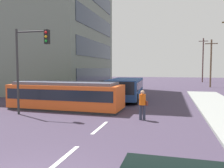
{
  "coord_description": "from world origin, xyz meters",
  "views": [
    {
      "loc": [
        3.31,
        -4.5,
        2.91
      ],
      "look_at": [
        -0.35,
        9.68,
        1.88
      ],
      "focal_mm": 36.75,
      "sensor_mm": 36.0,
      "label": 1
    }
  ],
  "objects_px": {
    "streetcar_tram": "(66,95)",
    "pedestrian_crossing": "(143,103)",
    "utility_pole_distant": "(203,59)",
    "city_bus": "(126,88)",
    "parked_sedan_mid": "(66,94)",
    "parked_sedan_far": "(93,88)",
    "traffic_light_mast": "(29,56)",
    "parked_sedan_furthest": "(108,84)",
    "utility_pole_far": "(211,62)"
  },
  "relations": [
    {
      "from": "streetcar_tram",
      "to": "pedestrian_crossing",
      "type": "distance_m",
      "value": 5.98
    },
    {
      "from": "pedestrian_crossing",
      "to": "utility_pole_distant",
      "type": "height_order",
      "value": "utility_pole_distant"
    },
    {
      "from": "city_bus",
      "to": "pedestrian_crossing",
      "type": "height_order",
      "value": "city_bus"
    },
    {
      "from": "parked_sedan_mid",
      "to": "parked_sedan_far",
      "type": "relative_size",
      "value": 1.01
    },
    {
      "from": "streetcar_tram",
      "to": "traffic_light_mast",
      "type": "height_order",
      "value": "traffic_light_mast"
    },
    {
      "from": "parked_sedan_far",
      "to": "parked_sedan_furthest",
      "type": "height_order",
      "value": "same"
    },
    {
      "from": "city_bus",
      "to": "traffic_light_mast",
      "type": "xyz_separation_m",
      "value": [
        -4.54,
        -7.53,
        2.54
      ]
    },
    {
      "from": "city_bus",
      "to": "parked_sedan_furthest",
      "type": "bearing_deg",
      "value": 112.68
    },
    {
      "from": "parked_sedan_furthest",
      "to": "utility_pole_distant",
      "type": "xyz_separation_m",
      "value": [
        14.87,
        18.36,
        4.01
      ]
    },
    {
      "from": "pedestrian_crossing",
      "to": "utility_pole_far",
      "type": "relative_size",
      "value": 0.23
    },
    {
      "from": "streetcar_tram",
      "to": "pedestrian_crossing",
      "type": "xyz_separation_m",
      "value": [
        5.64,
        -1.99,
        -0.06
      ]
    },
    {
      "from": "pedestrian_crossing",
      "to": "utility_pole_far",
      "type": "distance_m",
      "value": 25.7
    },
    {
      "from": "utility_pole_distant",
      "to": "pedestrian_crossing",
      "type": "bearing_deg",
      "value": -101.78
    },
    {
      "from": "parked_sedan_mid",
      "to": "utility_pole_far",
      "type": "bearing_deg",
      "value": 51.39
    },
    {
      "from": "streetcar_tram",
      "to": "parked_sedan_mid",
      "type": "height_order",
      "value": "streetcar_tram"
    },
    {
      "from": "streetcar_tram",
      "to": "parked_sedan_mid",
      "type": "bearing_deg",
      "value": 115.29
    },
    {
      "from": "parked_sedan_mid",
      "to": "utility_pole_far",
      "type": "distance_m",
      "value": 23.92
    },
    {
      "from": "parked_sedan_furthest",
      "to": "utility_pole_far",
      "type": "relative_size",
      "value": 0.61
    },
    {
      "from": "streetcar_tram",
      "to": "utility_pole_distant",
      "type": "relative_size",
      "value": 0.91
    },
    {
      "from": "parked_sedan_mid",
      "to": "parked_sedan_furthest",
      "type": "height_order",
      "value": "same"
    },
    {
      "from": "city_bus",
      "to": "parked_sedan_mid",
      "type": "distance_m",
      "value": 5.32
    },
    {
      "from": "city_bus",
      "to": "parked_sedan_mid",
      "type": "xyz_separation_m",
      "value": [
        -5.15,
        -1.24,
        -0.49
      ]
    },
    {
      "from": "streetcar_tram",
      "to": "city_bus",
      "type": "height_order",
      "value": "streetcar_tram"
    },
    {
      "from": "traffic_light_mast",
      "to": "parked_sedan_mid",
      "type": "bearing_deg",
      "value": 95.55
    },
    {
      "from": "city_bus",
      "to": "utility_pole_far",
      "type": "distance_m",
      "value": 19.97
    },
    {
      "from": "parked_sedan_mid",
      "to": "utility_pole_far",
      "type": "xyz_separation_m",
      "value": [
        14.8,
        18.53,
        3.12
      ]
    },
    {
      "from": "parked_sedan_furthest",
      "to": "streetcar_tram",
      "type": "bearing_deg",
      "value": -84.82
    },
    {
      "from": "pedestrian_crossing",
      "to": "parked_sedan_mid",
      "type": "xyz_separation_m",
      "value": [
        -7.51,
        5.95,
        -0.32
      ]
    },
    {
      "from": "streetcar_tram",
      "to": "parked_sedan_furthest",
      "type": "bearing_deg",
      "value": 95.18
    },
    {
      "from": "traffic_light_mast",
      "to": "pedestrian_crossing",
      "type": "bearing_deg",
      "value": 2.78
    },
    {
      "from": "pedestrian_crossing",
      "to": "parked_sedan_far",
      "type": "bearing_deg",
      "value": 120.03
    },
    {
      "from": "streetcar_tram",
      "to": "pedestrian_crossing",
      "type": "height_order",
      "value": "streetcar_tram"
    },
    {
      "from": "pedestrian_crossing",
      "to": "parked_sedan_mid",
      "type": "bearing_deg",
      "value": 141.61
    },
    {
      "from": "parked_sedan_furthest",
      "to": "parked_sedan_mid",
      "type": "bearing_deg",
      "value": -91.63
    },
    {
      "from": "parked_sedan_mid",
      "to": "parked_sedan_far",
      "type": "height_order",
      "value": "same"
    },
    {
      "from": "pedestrian_crossing",
      "to": "parked_sedan_far",
      "type": "xyz_separation_m",
      "value": [
        -7.19,
        12.44,
        -0.32
      ]
    },
    {
      "from": "utility_pole_far",
      "to": "parked_sedan_mid",
      "type": "bearing_deg",
      "value": -128.61
    },
    {
      "from": "streetcar_tram",
      "to": "parked_sedan_far",
      "type": "xyz_separation_m",
      "value": [
        -1.55,
        10.45,
        -0.38
      ]
    },
    {
      "from": "pedestrian_crossing",
      "to": "parked_sedan_furthest",
      "type": "bearing_deg",
      "value": 110.97
    },
    {
      "from": "utility_pole_distant",
      "to": "city_bus",
      "type": "bearing_deg",
      "value": -108.68
    },
    {
      "from": "pedestrian_crossing",
      "to": "utility_pole_distant",
      "type": "bearing_deg",
      "value": 78.22
    },
    {
      "from": "parked_sedan_mid",
      "to": "traffic_light_mast",
      "type": "xyz_separation_m",
      "value": [
        0.61,
        -6.28,
        3.04
      ]
    },
    {
      "from": "parked_sedan_far",
      "to": "utility_pole_far",
      "type": "relative_size",
      "value": 0.62
    },
    {
      "from": "parked_sedan_far",
      "to": "traffic_light_mast",
      "type": "height_order",
      "value": "traffic_light_mast"
    },
    {
      "from": "streetcar_tram",
      "to": "utility_pole_far",
      "type": "bearing_deg",
      "value": 60.12
    },
    {
      "from": "streetcar_tram",
      "to": "parked_sedan_furthest",
      "type": "xyz_separation_m",
      "value": [
        -1.51,
        16.66,
        -0.38
      ]
    },
    {
      "from": "utility_pole_far",
      "to": "utility_pole_distant",
      "type": "distance_m",
      "value": 12.57
    },
    {
      "from": "parked_sedan_mid",
      "to": "traffic_light_mast",
      "type": "distance_m",
      "value": 7.01
    },
    {
      "from": "pedestrian_crossing",
      "to": "traffic_light_mast",
      "type": "distance_m",
      "value": 7.42
    },
    {
      "from": "parked_sedan_mid",
      "to": "utility_pole_distant",
      "type": "distance_m",
      "value": 34.82
    }
  ]
}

